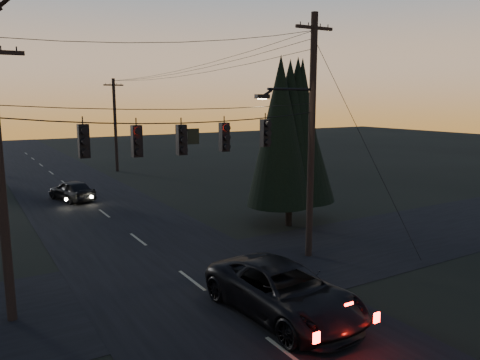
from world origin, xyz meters
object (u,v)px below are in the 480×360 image
utility_pole_right (308,256)px  sedan_oncoming_a (72,191)px  utility_pole_far_r (117,171)px  suv_near (284,291)px  utility_pole_left (13,320)px  evergreen_right (290,132)px

utility_pole_right → sedan_oncoming_a: bearing=110.8°
utility_pole_far_r → suv_near: 32.30m
utility_pole_left → evergreen_right: (13.70, 4.36, 4.95)m
utility_pole_right → evergreen_right: evergreen_right is taller
utility_pole_far_r → utility_pole_right: bearing=-90.0°
suv_near → utility_pole_left: bearing=147.4°
evergreen_right → utility_pole_far_r: bearing=95.3°
utility_pole_left → suv_near: utility_pole_left is taller
utility_pole_right → sedan_oncoming_a: size_ratio=2.49×
utility_pole_right → suv_near: bearing=-136.8°
utility_pole_far_r → sedan_oncoming_a: 12.98m
utility_pole_right → utility_pole_left: bearing=180.0°
evergreen_right → suv_near: 11.37m
utility_pole_right → utility_pole_left: size_ratio=1.18×
utility_pole_far_r → sedan_oncoming_a: bearing=-119.3°
evergreen_right → sedan_oncoming_a: (-8.54, 12.33, -4.27)m
utility_pole_left → evergreen_right: bearing=17.7°
evergreen_right → sedan_oncoming_a: evergreen_right is taller
utility_pole_right → utility_pole_far_r: 28.00m
utility_pole_right → suv_near: utility_pole_right is taller
utility_pole_left → evergreen_right: size_ratio=0.98×
utility_pole_far_r → evergreen_right: (2.20, -23.64, 4.95)m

